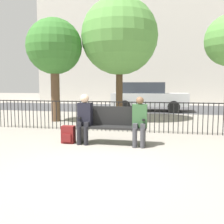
# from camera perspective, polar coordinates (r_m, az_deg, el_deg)

# --- Properties ---
(ground_plane) EXTENTS (80.00, 80.00, 0.00)m
(ground_plane) POSITION_cam_1_polar(r_m,az_deg,el_deg) (4.40, -5.37, -13.05)
(ground_plane) COLOR gray
(park_bench) EXTENTS (1.68, 0.45, 0.92)m
(park_bench) POSITION_cam_1_polar(r_m,az_deg,el_deg) (6.18, 0.15, -2.76)
(park_bench) COLOR black
(park_bench) RESTS_ON ground
(seated_person_0) EXTENTS (0.34, 0.39, 1.23)m
(seated_person_0) POSITION_cam_1_polar(r_m,az_deg,el_deg) (6.21, -6.31, -0.92)
(seated_person_0) COLOR black
(seated_person_0) RESTS_ON ground
(seated_person_1) EXTENTS (0.34, 0.39, 1.18)m
(seated_person_1) POSITION_cam_1_polar(r_m,az_deg,el_deg) (5.93, 6.32, -1.60)
(seated_person_1) COLOR #3D3D42
(seated_person_1) RESTS_ON ground
(backpack) EXTENTS (0.32, 0.24, 0.44)m
(backpack) POSITION_cam_1_polar(r_m,az_deg,el_deg) (6.37, -9.97, -5.11)
(backpack) COLOR maroon
(backpack) RESTS_ON ground
(fence_railing) EXTENTS (9.01, 0.03, 0.95)m
(fence_railing) POSITION_cam_1_polar(r_m,az_deg,el_deg) (7.80, 2.55, -0.43)
(fence_railing) COLOR black
(fence_railing) RESTS_ON ground
(tree_0) EXTENTS (2.19, 2.19, 4.07)m
(tree_0) POSITION_cam_1_polar(r_m,az_deg,el_deg) (10.42, -13.05, 14.14)
(tree_0) COLOR brown
(tree_0) RESTS_ON ground
(tree_2) EXTENTS (3.12, 3.12, 5.00)m
(tree_2) POSITION_cam_1_polar(r_m,az_deg,el_deg) (10.63, 1.71, 16.82)
(tree_2) COLOR #4C3823
(tree_2) RESTS_ON ground
(street_surface) EXTENTS (24.00, 6.00, 0.01)m
(street_surface) POSITION_cam_1_polar(r_m,az_deg,el_deg) (16.08, 7.48, 0.88)
(street_surface) COLOR #3D3D3F
(street_surface) RESTS_ON ground
(parked_car_0) EXTENTS (4.20, 1.94, 1.62)m
(parked_car_0) POSITION_cam_1_polar(r_m,az_deg,el_deg) (14.33, 8.28, 3.60)
(parked_car_0) COLOR #B7B7BC
(parked_car_0) RESTS_ON ground
(building_facade) EXTENTS (20.00, 6.00, 13.01)m
(building_facade) POSITION_cam_1_polar(r_m,az_deg,el_deg) (24.53, 9.26, 17.89)
(building_facade) COLOR beige
(building_facade) RESTS_ON ground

